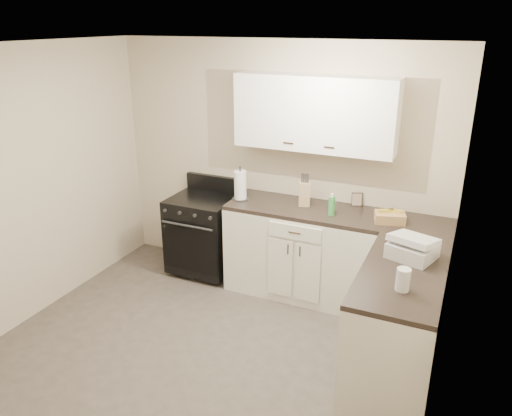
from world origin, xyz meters
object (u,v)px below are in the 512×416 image
at_px(stove, 203,234).
at_px(wicker_basket, 390,218).
at_px(paper_towel, 240,185).
at_px(countertop_grill, 412,251).
at_px(knife_block, 304,194).

bearing_deg(stove, wicker_basket, -0.45).
bearing_deg(wicker_basket, paper_towel, -179.93).
distance_m(paper_towel, wicker_basket, 1.51).
distance_m(stove, paper_towel, 0.79).
bearing_deg(stove, countertop_grill, -16.58).
relative_size(paper_towel, wicker_basket, 1.12).
bearing_deg(knife_block, paper_towel, 166.89).
bearing_deg(countertop_grill, paper_towel, 177.77).
relative_size(stove, paper_towel, 2.75).
height_order(knife_block, paper_towel, paper_towel).
height_order(stove, paper_towel, paper_towel).
relative_size(paper_towel, countertop_grill, 0.93).
xyz_separation_m(knife_block, paper_towel, (-0.65, -0.10, 0.03)).
relative_size(knife_block, countertop_grill, 0.73).
relative_size(stove, wicker_basket, 3.08).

